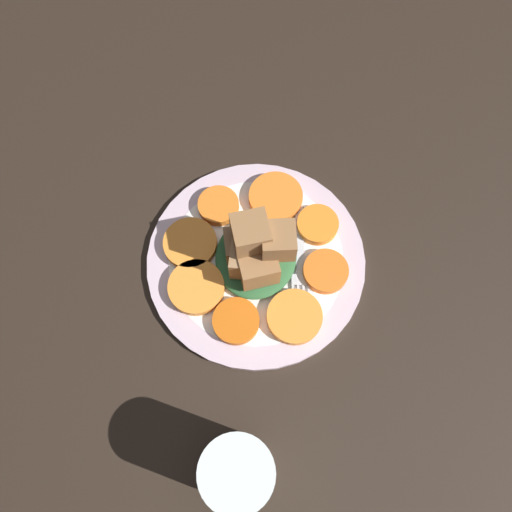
# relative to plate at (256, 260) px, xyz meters

# --- Properties ---
(table_slab) EXTENTS (1.20, 1.20, 0.02)m
(table_slab) POSITION_rel_plate_xyz_m (0.00, 0.00, -0.02)
(table_slab) COLOR black
(table_slab) RESTS_ON ground
(plate) EXTENTS (0.28, 0.28, 0.01)m
(plate) POSITION_rel_plate_xyz_m (0.00, 0.00, 0.00)
(plate) COLOR silver
(plate) RESTS_ON table_slab
(carrot_slice_0) EXTENTS (0.05, 0.05, 0.01)m
(carrot_slice_0) POSITION_rel_plate_xyz_m (0.06, 0.06, 0.01)
(carrot_slice_0) COLOR orange
(carrot_slice_0) RESTS_ON plate
(carrot_slice_1) EXTENTS (0.07, 0.07, 0.01)m
(carrot_slice_1) POSITION_rel_plate_xyz_m (-0.00, 0.09, 0.01)
(carrot_slice_1) COLOR orange
(carrot_slice_1) RESTS_ON plate
(carrot_slice_2) EXTENTS (0.07, 0.07, 0.01)m
(carrot_slice_2) POSITION_rel_plate_xyz_m (-0.05, 0.06, 0.01)
(carrot_slice_2) COLOR orange
(carrot_slice_2) RESTS_ON plate
(carrot_slice_3) EXTENTS (0.06, 0.06, 0.01)m
(carrot_slice_3) POSITION_rel_plate_xyz_m (-0.09, 0.01, 0.01)
(carrot_slice_3) COLOR #D45F13
(carrot_slice_3) RESTS_ON plate
(carrot_slice_4) EXTENTS (0.07, 0.07, 0.01)m
(carrot_slice_4) POSITION_rel_plate_xyz_m (-0.07, -0.06, 0.01)
(carrot_slice_4) COLOR orange
(carrot_slice_4) RESTS_ON plate
(carrot_slice_5) EXTENTS (0.06, 0.06, 0.01)m
(carrot_slice_5) POSITION_rel_plate_xyz_m (-0.00, -0.09, 0.01)
(carrot_slice_5) COLOR orange
(carrot_slice_5) RESTS_ON plate
(carrot_slice_6) EXTENTS (0.05, 0.05, 0.01)m
(carrot_slice_6) POSITION_rel_plate_xyz_m (0.06, -0.07, 0.01)
(carrot_slice_6) COLOR orange
(carrot_slice_6) RESTS_ON plate
(carrot_slice_7) EXTENTS (0.07, 0.07, 0.01)m
(carrot_slice_7) POSITION_rel_plate_xyz_m (0.09, -0.01, 0.01)
(carrot_slice_7) COLOR orange
(carrot_slice_7) RESTS_ON plate
(center_pile) EXTENTS (0.11, 0.10, 0.10)m
(center_pile) POSITION_rel_plate_xyz_m (-0.01, 0.00, 0.04)
(center_pile) COLOR #2D6033
(center_pile) RESTS_ON plate
(fork) EXTENTS (0.18, 0.05, 0.00)m
(fork) POSITION_rel_plate_xyz_m (0.01, -0.05, 0.01)
(fork) COLOR silver
(fork) RESTS_ON plate
(water_glass) EXTENTS (0.07, 0.07, 0.11)m
(water_glass) POSITION_rel_plate_xyz_m (-0.24, -0.04, 0.05)
(water_glass) COLOR silver
(water_glass) RESTS_ON table_slab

